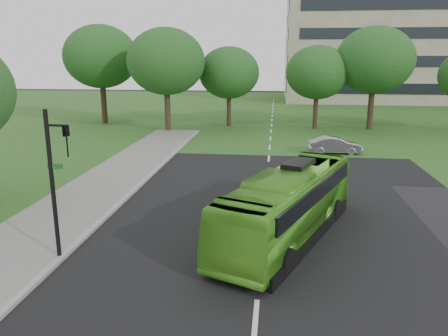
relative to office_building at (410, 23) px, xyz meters
name	(u,v)px	position (x,y,z in m)	size (l,w,h in m)	color
ground	(262,235)	(-21.96, -61.96, -12.50)	(160.00, 160.00, 0.00)	black
street_surfaces	(266,137)	(-22.34, -39.21, -12.47)	(120.00, 120.00, 0.15)	black
office_building	(410,23)	(0.00, 0.00, 0.00)	(40.10, 20.10, 25.00)	gray
tree_park_a	(166,62)	(-32.02, -37.11, -5.82)	(7.41, 7.41, 9.84)	black
tree_park_b	(229,73)	(-26.47, -32.90, -6.98)	(6.25, 6.25, 8.19)	black
tree_park_c	(317,72)	(-17.56, -33.66, -6.89)	(6.23, 6.23, 8.27)	black
tree_park_d	(375,60)	(-12.09, -33.32, -5.69)	(7.61, 7.61, 10.06)	black
tree_park_f	(101,57)	(-40.28, -32.54, -5.37)	(7.85, 7.85, 10.49)	black
bus	(288,205)	(-20.96, -62.01, -11.13)	(2.31, 9.86, 2.75)	#5AB62A
sedan	(335,145)	(-17.05, -45.60, -11.86)	(1.36, 3.90, 1.29)	#99999D
traffic_light	(56,174)	(-28.99, -65.01, -9.33)	(0.87, 0.25, 5.40)	black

